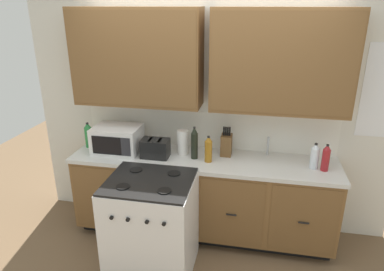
% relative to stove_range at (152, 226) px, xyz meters
% --- Properties ---
extents(ground_plane, '(8.00, 8.00, 0.00)m').
position_rel_stove_range_xyz_m(ground_plane, '(0.37, 0.33, -0.47)').
color(ground_plane, brown).
extents(wall_unit, '(3.88, 0.40, 2.54)m').
position_rel_stove_range_xyz_m(wall_unit, '(0.37, 0.83, 1.18)').
color(wall_unit, silver).
rests_on(wall_unit, ground_plane).
extents(counter_run, '(2.71, 0.64, 0.90)m').
position_rel_stove_range_xyz_m(counter_run, '(0.37, 0.63, -0.01)').
color(counter_run, black).
rests_on(counter_run, ground_plane).
extents(stove_range, '(0.76, 0.68, 0.95)m').
position_rel_stove_range_xyz_m(stove_range, '(0.00, 0.00, 0.00)').
color(stove_range, white).
rests_on(stove_range, ground_plane).
extents(microwave, '(0.48, 0.37, 0.28)m').
position_rel_stove_range_xyz_m(microwave, '(-0.55, 0.62, 0.57)').
color(microwave, white).
rests_on(microwave, counter_run).
extents(toaster, '(0.28, 0.18, 0.19)m').
position_rel_stove_range_xyz_m(toaster, '(-0.12, 0.57, 0.53)').
color(toaster, black).
rests_on(toaster, counter_run).
extents(knife_block, '(0.11, 0.14, 0.31)m').
position_rel_stove_range_xyz_m(knife_block, '(0.59, 0.76, 0.55)').
color(knife_block, brown).
rests_on(knife_block, counter_run).
extents(sink_faucet, '(0.02, 0.02, 0.20)m').
position_rel_stove_range_xyz_m(sink_faucet, '(1.01, 0.84, 0.53)').
color(sink_faucet, '#B2B5BA').
rests_on(sink_faucet, counter_run).
extents(paper_towel_roll, '(0.12, 0.12, 0.26)m').
position_rel_stove_range_xyz_m(paper_towel_roll, '(0.14, 0.70, 0.56)').
color(paper_towel_roll, white).
rests_on(paper_towel_roll, counter_run).
extents(bottle_red, '(0.07, 0.07, 0.26)m').
position_rel_stove_range_xyz_m(bottle_red, '(1.54, 0.58, 0.56)').
color(bottle_red, maroon).
rests_on(bottle_red, counter_run).
extents(bottle_amber, '(0.07, 0.07, 0.27)m').
position_rel_stove_range_xyz_m(bottle_amber, '(0.43, 0.56, 0.56)').
color(bottle_amber, '#9E6619').
rests_on(bottle_amber, counter_run).
extents(bottle_dark, '(0.07, 0.07, 0.34)m').
position_rel_stove_range_xyz_m(bottle_dark, '(0.28, 0.61, 0.60)').
color(bottle_dark, black).
rests_on(bottle_dark, counter_run).
extents(bottle_green, '(0.08, 0.08, 0.28)m').
position_rel_stove_range_xyz_m(bottle_green, '(-0.91, 0.69, 0.57)').
color(bottle_green, '#237A38').
rests_on(bottle_green, counter_run).
extents(bottle_clear, '(0.08, 0.08, 0.25)m').
position_rel_stove_range_xyz_m(bottle_clear, '(1.44, 0.61, 0.56)').
color(bottle_clear, silver).
rests_on(bottle_clear, counter_run).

